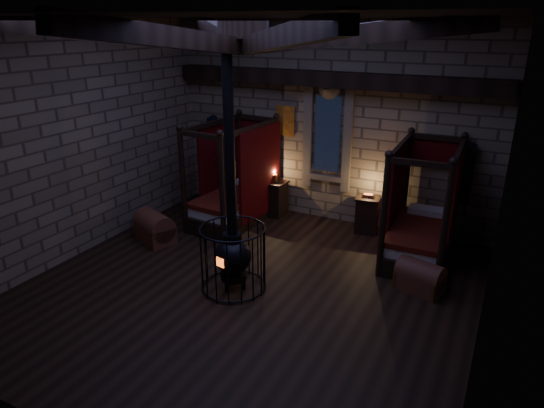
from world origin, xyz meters
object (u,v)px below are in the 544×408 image
at_px(trunk_left, 155,228).
at_px(bed_right, 420,231).
at_px(trunk_right, 420,277).
at_px(stove, 233,253).
at_px(bed_left, 235,198).

bearing_deg(trunk_left, bed_right, 42.10).
distance_m(trunk_right, stove, 3.07).
xyz_separation_m(bed_right, stove, (-2.48, -2.56, 0.12)).
bearing_deg(bed_left, bed_right, 5.87).
distance_m(bed_right, trunk_left, 5.13).
distance_m(trunk_left, trunk_right, 5.12).
bearing_deg(trunk_right, stove, -139.13).
relative_size(trunk_right, stove, 0.20).
relative_size(bed_left, stove, 0.54).
height_order(bed_left, bed_right, bed_left).
height_order(bed_left, trunk_right, bed_left).
bearing_deg(trunk_left, bed_left, 84.13).
relative_size(bed_right, trunk_right, 2.61).
height_order(bed_left, stove, stove).
height_order(bed_right, stove, stove).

